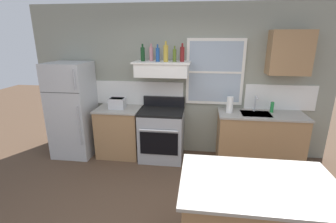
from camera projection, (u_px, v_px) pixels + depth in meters
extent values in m
cube|color=gray|center=(178.00, 82.00, 4.43)|extent=(5.40, 0.06, 2.70)
cube|color=white|center=(117.00, 93.00, 4.60)|extent=(2.50, 0.02, 0.44)
cube|color=white|center=(280.00, 97.00, 4.23)|extent=(1.20, 0.02, 0.44)
cube|color=white|center=(215.00, 72.00, 4.25)|extent=(1.00, 0.04, 1.15)
cube|color=#9EADBC|center=(215.00, 72.00, 4.23)|extent=(0.90, 0.01, 1.05)
cube|color=white|center=(215.00, 72.00, 4.23)|extent=(0.90, 0.02, 0.04)
cube|color=#B7BABC|center=(73.00, 110.00, 4.45)|extent=(0.70, 0.68, 1.72)
cube|color=#333333|center=(60.00, 93.00, 4.00)|extent=(0.69, 0.00, 0.01)
cylinder|color=#A5A8AD|center=(80.00, 126.00, 4.11)|extent=(0.02, 0.02, 0.69)
cylinder|color=#A5A8AD|center=(74.00, 80.00, 3.87)|extent=(0.02, 0.02, 0.32)
cube|color=#9E754C|center=(120.00, 132.00, 4.52)|extent=(0.76, 0.60, 0.88)
cube|color=#9E998E|center=(118.00, 109.00, 4.39)|extent=(0.79, 0.63, 0.03)
cube|color=silver|center=(117.00, 103.00, 4.33)|extent=(0.28, 0.20, 0.19)
cube|color=black|center=(117.00, 99.00, 4.30)|extent=(0.24, 0.16, 0.01)
cube|color=black|center=(109.00, 101.00, 4.34)|extent=(0.02, 0.03, 0.02)
cube|color=#9EA0A5|center=(162.00, 135.00, 4.38)|extent=(0.76, 0.64, 0.87)
cube|color=black|center=(162.00, 111.00, 4.25)|extent=(0.76, 0.64, 0.04)
cube|color=black|center=(164.00, 101.00, 4.49)|extent=(0.76, 0.06, 0.18)
cube|color=black|center=(159.00, 144.00, 4.08)|extent=(0.65, 0.01, 0.40)
cylinder|color=silver|center=(158.00, 131.00, 3.97)|extent=(0.65, 0.03, 0.03)
cube|color=white|center=(162.00, 69.00, 4.13)|extent=(0.88, 0.48, 0.22)
cube|color=#262628|center=(160.00, 76.00, 3.94)|extent=(0.75, 0.02, 0.04)
cube|color=white|center=(162.00, 62.00, 4.10)|extent=(0.96, 0.52, 0.02)
cylinder|color=#143819|center=(143.00, 54.00, 4.11)|extent=(0.07, 0.07, 0.23)
cylinder|color=#143819|center=(142.00, 46.00, 4.06)|extent=(0.03, 0.03, 0.06)
cylinder|color=#C67F84|center=(151.00, 54.00, 4.14)|extent=(0.07, 0.07, 0.23)
cylinder|color=#C67F84|center=(151.00, 45.00, 4.10)|extent=(0.03, 0.03, 0.06)
cylinder|color=#1E478C|center=(158.00, 55.00, 4.03)|extent=(0.07, 0.07, 0.23)
cylinder|color=#1E478C|center=(158.00, 46.00, 3.99)|extent=(0.03, 0.03, 0.06)
cylinder|color=#B29333|center=(166.00, 54.00, 3.99)|extent=(0.08, 0.08, 0.27)
cylinder|color=#B29333|center=(166.00, 43.00, 3.94)|extent=(0.03, 0.03, 0.07)
cylinder|color=#4C601E|center=(175.00, 56.00, 4.00)|extent=(0.06, 0.06, 0.21)
cylinder|color=#4C601E|center=(175.00, 47.00, 3.96)|extent=(0.03, 0.03, 0.05)
cylinder|color=maroon|center=(182.00, 54.00, 4.02)|extent=(0.07, 0.07, 0.24)
cylinder|color=maroon|center=(182.00, 45.00, 3.98)|extent=(0.03, 0.03, 0.06)
cube|color=#9E754C|center=(259.00, 139.00, 4.21)|extent=(1.40, 0.60, 0.88)
cube|color=#9E998E|center=(262.00, 114.00, 4.07)|extent=(1.43, 0.63, 0.03)
cube|color=#B7BABC|center=(256.00, 114.00, 4.06)|extent=(0.48, 0.36, 0.01)
cylinder|color=silver|center=(255.00, 103.00, 4.15)|extent=(0.03, 0.03, 0.28)
cylinder|color=silver|center=(257.00, 98.00, 4.04)|extent=(0.02, 0.16, 0.02)
cylinder|color=white|center=(230.00, 105.00, 4.10)|extent=(0.11, 0.11, 0.27)
cylinder|color=#268C3F|center=(272.00, 107.00, 4.12)|extent=(0.06, 0.06, 0.18)
cube|color=#9E998E|center=(259.00, 183.00, 2.16)|extent=(1.40, 0.90, 0.03)
cube|color=#9E754C|center=(290.00, 53.00, 3.87)|extent=(0.64, 0.32, 0.70)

